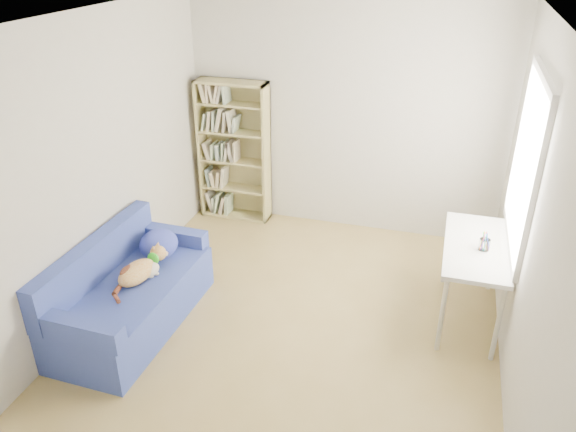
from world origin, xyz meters
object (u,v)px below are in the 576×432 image
at_px(bookshelf, 234,157).
at_px(pen_cup, 485,243).
at_px(desk, 475,253).
at_px(sofa, 130,293).

distance_m(bookshelf, pen_cup, 3.10).
bearing_deg(desk, pen_cup, -51.51).
height_order(bookshelf, desk, bookshelf).
xyz_separation_m(desk, pen_cup, (0.05, -0.07, 0.14)).
height_order(desk, pen_cup, pen_cup).
relative_size(bookshelf, pen_cup, 9.93).
distance_m(sofa, bookshelf, 2.29).
bearing_deg(sofa, pen_cup, 17.93).
height_order(sofa, pen_cup, pen_cup).
relative_size(sofa, desk, 1.42).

